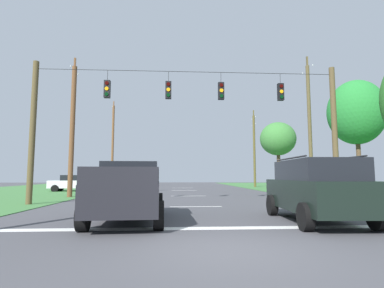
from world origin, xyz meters
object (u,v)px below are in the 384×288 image
utility_pole_mid_left (72,129)px  utility_pole_mid_right (310,127)px  pickup_truck (129,191)px  tree_roadside_left (278,139)px  overhead_signal_span (189,124)px  distant_car_crossing_white (74,183)px  suv_black (316,189)px  utility_pole_far_right (254,149)px  tree_roadside_right (356,113)px  utility_pole_far_left (113,145)px

utility_pole_mid_left → utility_pole_mid_right: bearing=2.8°
pickup_truck → tree_roadside_left: 24.47m
overhead_signal_span → distant_car_crossing_white: bearing=127.5°
suv_black → utility_pole_far_right: utility_pole_far_right is taller
tree_roadside_right → suv_black: bearing=-127.3°
distant_car_crossing_white → utility_pole_far_left: size_ratio=0.41×
overhead_signal_span → suv_black: overhead_signal_span is taller
overhead_signal_span → utility_pole_mid_right: size_ratio=1.55×
utility_pole_far_right → tree_roadside_right: size_ratio=1.20×
overhead_signal_span → utility_pole_far_right: 24.20m
distant_car_crossing_white → tree_roadside_left: bearing=4.7°
utility_pole_mid_right → utility_pole_far_left: (-17.87, 15.88, 0.09)m
overhead_signal_span → tree_roadside_left: overhead_signal_span is taller
distant_car_crossing_white → pickup_truck: bearing=-67.6°
distant_car_crossing_white → utility_pole_mid_right: bearing=-20.0°
suv_black → tree_roadside_right: size_ratio=0.59×
utility_pole_mid_right → utility_pole_far_left: utility_pole_far_left is taller
utility_pole_far_left → utility_pole_mid_left: bearing=-88.2°
suv_black → utility_pole_far_right: size_ratio=0.49×
pickup_truck → utility_pole_mid_right: (11.76, 11.90, 4.20)m
tree_roadside_right → tree_roadside_left: bearing=101.7°
overhead_signal_span → utility_pole_far_left: utility_pole_far_left is taller
suv_black → tree_roadside_right: (8.41, 11.04, 4.90)m
suv_black → tree_roadside_right: 14.72m
utility_pole_far_left → utility_pole_far_right: bearing=0.8°
suv_black → utility_pole_far_right: bearing=78.8°
overhead_signal_span → utility_pole_mid_left: size_ratio=1.68×
utility_pole_mid_left → tree_roadside_right: 20.13m
utility_pole_far_right → utility_pole_mid_left: utility_pole_far_right is taller
utility_pole_mid_left → utility_pole_far_left: 16.75m
overhead_signal_span → utility_pole_far_right: (9.47, 22.26, 0.68)m
utility_pole_mid_right → utility_pole_mid_left: bearing=-177.2°
distant_car_crossing_white → utility_pole_mid_left: (2.28, -7.99, 3.93)m
distant_car_crossing_white → tree_roadside_right: (22.36, -8.72, 5.17)m
tree_roadside_left → suv_black: bearing=-106.3°
distant_car_crossing_white → utility_pole_far_right: size_ratio=0.45×
distant_car_crossing_white → utility_pole_mid_left: utility_pole_mid_left is taller
distant_car_crossing_white → suv_black: bearing=-54.8°
pickup_truck → utility_pole_mid_left: utility_pole_mid_left is taller
overhead_signal_span → tree_roadside_left: bearing=56.1°
pickup_truck → utility_pole_mid_right: size_ratio=0.51×
tree_roadside_right → overhead_signal_span: bearing=-159.5°
distant_car_crossing_white → utility_pole_mid_left: bearing=-74.1°
suv_black → utility_pole_mid_right: 14.43m
pickup_truck → distant_car_crossing_white: bearing=112.4°
tree_roadside_right → utility_pole_far_left: bearing=139.7°
pickup_truck → suv_black: size_ratio=1.12×
suv_black → distant_car_crossing_white: bearing=125.2°
suv_black → tree_roadside_left: tree_roadside_left is taller
utility_pole_far_right → tree_roadside_right: (2.72, -17.71, 1.06)m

